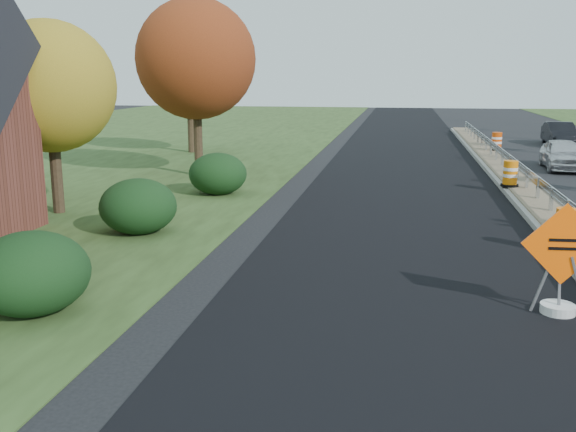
% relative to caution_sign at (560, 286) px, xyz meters
% --- Properties ---
extents(milled_overlay, '(7.20, 120.00, 0.01)m').
position_rel_caution_sign_xyz_m(milled_overlay, '(-2.79, 14.39, -0.52)').
color(milled_overlay, black).
rests_on(milled_overlay, ground).
extents(median, '(1.60, 55.00, 0.23)m').
position_rel_caution_sign_xyz_m(median, '(1.61, 12.39, -0.41)').
color(median, gray).
rests_on(median, ground).
extents(guardrail, '(0.10, 46.15, 0.72)m').
position_rel_caution_sign_xyz_m(guardrail, '(1.61, 13.39, 0.21)').
color(guardrail, silver).
rests_on(guardrail, median).
extents(hedge_south, '(2.09, 2.09, 1.52)m').
position_rel_caution_sign_xyz_m(hedge_south, '(-9.39, -1.61, 0.24)').
color(hedge_south, black).
rests_on(hedge_south, ground).
extents(hedge_mid, '(2.09, 2.09, 1.52)m').
position_rel_caution_sign_xyz_m(hedge_mid, '(-9.89, 4.39, 0.24)').
color(hedge_mid, black).
rests_on(hedge_mid, ground).
extents(hedge_north, '(2.09, 2.09, 1.52)m').
position_rel_caution_sign_xyz_m(hedge_north, '(-9.39, 10.39, 0.24)').
color(hedge_north, black).
rests_on(hedge_north, ground).
extents(tree_near_yellow, '(3.96, 3.96, 5.88)m').
position_rel_caution_sign_xyz_m(tree_near_yellow, '(-13.39, 6.39, 3.36)').
color(tree_near_yellow, '#473523').
rests_on(tree_near_yellow, ground).
extents(tree_near_red, '(4.95, 4.95, 7.35)m').
position_rel_caution_sign_xyz_m(tree_near_red, '(-11.39, 14.39, 4.34)').
color(tree_near_red, '#473523').
rests_on(tree_near_red, ground).
extents(tree_near_back, '(4.29, 4.29, 6.37)m').
position_rel_caution_sign_xyz_m(tree_near_back, '(-14.39, 22.39, 3.69)').
color(tree_near_back, '#473523').
rests_on(tree_near_back, ground).
extents(caution_sign, '(1.49, 0.62, 2.05)m').
position_rel_caution_sign_xyz_m(caution_sign, '(0.00, 0.00, 0.00)').
color(caution_sign, white).
rests_on(caution_sign, ground).
extents(barrel_median_near, '(0.61, 0.61, 0.89)m').
position_rel_caution_sign_xyz_m(barrel_median_near, '(1.06, 4.25, 0.13)').
color(barrel_median_near, black).
rests_on(barrel_median_near, median).
extents(barrel_median_mid, '(0.64, 0.64, 0.94)m').
position_rel_caution_sign_xyz_m(barrel_median_mid, '(1.06, 12.64, 0.16)').
color(barrel_median_mid, black).
rests_on(barrel_median_mid, median).
extents(barrel_median_far, '(0.66, 0.66, 0.97)m').
position_rel_caution_sign_xyz_m(barrel_median_far, '(2.16, 24.50, 0.17)').
color(barrel_median_far, black).
rests_on(barrel_median_far, median).
extents(car_silver, '(1.84, 4.14, 1.39)m').
position_rel_caution_sign_xyz_m(car_silver, '(4.35, 19.21, 0.17)').
color(car_silver, silver).
rests_on(car_silver, ground).
extents(car_dark_mid, '(1.58, 4.30, 1.41)m').
position_rel_caution_sign_xyz_m(car_dark_mid, '(6.60, 30.00, 0.18)').
color(car_dark_mid, black).
rests_on(car_dark_mid, ground).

